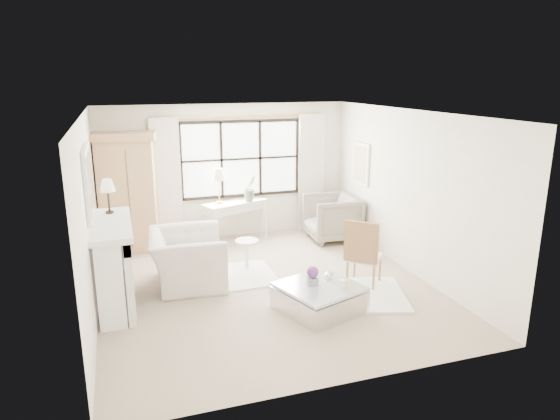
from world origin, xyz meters
The scene contains 32 objects.
floor centered at (0.00, 0.00, 0.00)m, with size 5.50×5.50×0.00m, color tan.
ceiling centered at (0.00, 0.00, 2.70)m, with size 5.50×5.50×0.00m, color silver.
wall_back centered at (0.00, 2.75, 1.35)m, with size 5.00×5.00×0.00m, color white.
wall_front centered at (0.00, -2.75, 1.35)m, with size 5.00×5.00×0.00m, color white.
wall_left centered at (-2.50, 0.00, 1.35)m, with size 5.50×5.50×0.00m, color white.
wall_right centered at (2.50, 0.00, 1.35)m, with size 5.50×5.50×0.00m, color white.
window_pane centered at (0.30, 2.73, 1.60)m, with size 2.40×0.02×1.50m, color white.
window_frame centered at (0.30, 2.72, 1.60)m, with size 2.50×0.04×1.50m, color black, non-canonical shape.
curtain_rod centered at (0.30, 2.67, 2.47)m, with size 0.04×0.04×3.30m, color #AE8B3C.
curtain_left centered at (-1.20, 2.65, 1.24)m, with size 0.55×0.10×2.47m, color silver.
curtain_right centered at (1.80, 2.65, 1.24)m, with size 0.55×0.10×2.47m, color beige.
fireplace centered at (-2.27, 0.00, 0.65)m, with size 0.58×1.66×1.26m.
mirror_frame centered at (-2.47, 0.00, 1.84)m, with size 0.05×1.15×0.95m, color white.
mirror_glass centered at (-2.44, 0.00, 1.84)m, with size 0.02×1.00×0.80m, color silver.
art_frame centered at (2.47, 1.70, 1.55)m, with size 0.04×0.62×0.82m, color white.
art_canvas centered at (2.45, 1.70, 1.55)m, with size 0.01×0.52×0.72m, color beige.
mantel_lamp centered at (-2.24, 0.51, 1.65)m, with size 0.22×0.22×0.51m.
armoire centered at (-1.93, 2.48, 1.14)m, with size 1.22×0.87×2.24m.
console_table centered at (0.09, 2.41, 0.40)m, with size 1.37×0.89×0.80m.
console_lamp centered at (-0.23, 2.41, 1.36)m, with size 0.28×0.28×0.69m.
orchid_plant centered at (0.40, 2.40, 1.06)m, with size 0.29×0.23×0.53m, color #566C48.
side_table centered at (-0.09, 0.85, 0.33)m, with size 0.40×0.40×0.51m.
rug_left centered at (-0.55, 0.52, 0.01)m, with size 1.65×1.16×0.03m, color white.
rug_right centered at (1.09, -0.71, 0.02)m, with size 1.67×1.26×0.03m, color white.
club_armchair centered at (-1.15, 0.49, 0.42)m, with size 1.30×1.14×0.85m, color beige.
wingback_chair centered at (1.95, 1.85, 0.46)m, with size 0.97×1.00×0.91m, color gray.
french_chair centered at (1.48, -0.44, 0.31)m, with size 0.68×0.68×1.08m.
coffee_table centered at (0.48, -1.03, 0.18)m, with size 1.27×1.27×0.38m.
planter_box centered at (0.39, -0.99, 0.43)m, with size 0.14×0.14×0.11m, color gray.
planter_flowers centered at (0.39, -0.99, 0.57)m, with size 0.17×0.17×0.17m, color #602E74.
pillar_candle centered at (0.74, -1.22, 0.44)m, with size 0.10×0.10×0.12m, color white.
coffee_vase centered at (0.69, -0.86, 0.45)m, with size 0.13×0.13×0.14m, color silver.
Camera 1 is at (-2.07, -7.00, 3.21)m, focal length 32.00 mm.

